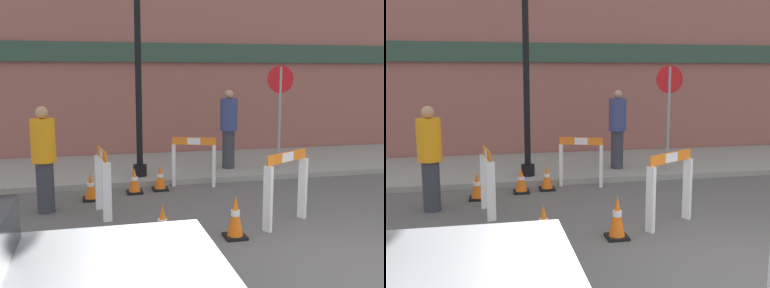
% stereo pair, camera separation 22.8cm
% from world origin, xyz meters
% --- Properties ---
extents(ground_plane, '(60.00, 60.00, 0.00)m').
position_xyz_m(ground_plane, '(0.00, 0.00, 0.00)').
color(ground_plane, '#565451').
extents(sidewalk_slab, '(18.00, 3.19, 0.12)m').
position_xyz_m(sidewalk_slab, '(0.00, 6.10, 0.06)').
color(sidewalk_slab, gray).
rests_on(sidewalk_slab, ground_plane).
extents(storefront_facade, '(18.00, 0.22, 5.50)m').
position_xyz_m(storefront_facade, '(0.00, 7.76, 2.75)').
color(storefront_facade, '#93564C').
rests_on(storefront_facade, ground_plane).
extents(stop_sign, '(0.60, 0.06, 2.31)m').
position_xyz_m(stop_sign, '(0.97, 4.94, 1.67)').
color(stop_sign, gray).
rests_on(stop_sign, sidewalk_slab).
extents(barricade_0, '(0.87, 0.41, 1.00)m').
position_xyz_m(barricade_0, '(-1.11, 4.35, 0.54)').
color(barricade_0, white).
rests_on(barricade_0, ground_plane).
extents(barricade_1, '(0.24, 0.75, 1.08)m').
position_xyz_m(barricade_1, '(-2.96, 2.85, 0.57)').
color(barricade_1, white).
rests_on(barricade_1, ground_plane).
extents(barricade_2, '(0.89, 0.61, 1.11)m').
position_xyz_m(barricade_2, '(-0.29, 1.78, 0.61)').
color(barricade_2, white).
rests_on(barricade_2, ground_plane).
extents(traffic_cone_0, '(0.30, 0.30, 0.50)m').
position_xyz_m(traffic_cone_0, '(-1.83, 4.20, 0.24)').
color(traffic_cone_0, black).
rests_on(traffic_cone_0, ground_plane).
extents(traffic_cone_1, '(0.30, 0.30, 0.49)m').
position_xyz_m(traffic_cone_1, '(-2.34, 4.08, 0.23)').
color(traffic_cone_1, black).
rests_on(traffic_cone_1, ground_plane).
extents(traffic_cone_2, '(0.30, 0.30, 0.62)m').
position_xyz_m(traffic_cone_2, '(-1.21, 1.41, 0.30)').
color(traffic_cone_2, black).
rests_on(traffic_cone_2, ground_plane).
extents(traffic_cone_3, '(0.30, 0.30, 0.58)m').
position_xyz_m(traffic_cone_3, '(-2.24, 1.33, 0.28)').
color(traffic_cone_3, black).
rests_on(traffic_cone_3, ground_plane).
extents(traffic_cone_4, '(0.30, 0.30, 0.50)m').
position_xyz_m(traffic_cone_4, '(-3.15, 3.77, 0.24)').
color(traffic_cone_4, black).
rests_on(traffic_cone_4, ground_plane).
extents(person_worker, '(0.42, 0.42, 1.74)m').
position_xyz_m(person_worker, '(-3.87, 3.23, 0.93)').
color(person_worker, '#33333D').
rests_on(person_worker, ground_plane).
extents(person_pedestrian, '(0.54, 0.54, 1.78)m').
position_xyz_m(person_pedestrian, '(-0.07, 5.35, 1.07)').
color(person_pedestrian, '#33333D').
rests_on(person_pedestrian, sidewalk_slab).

